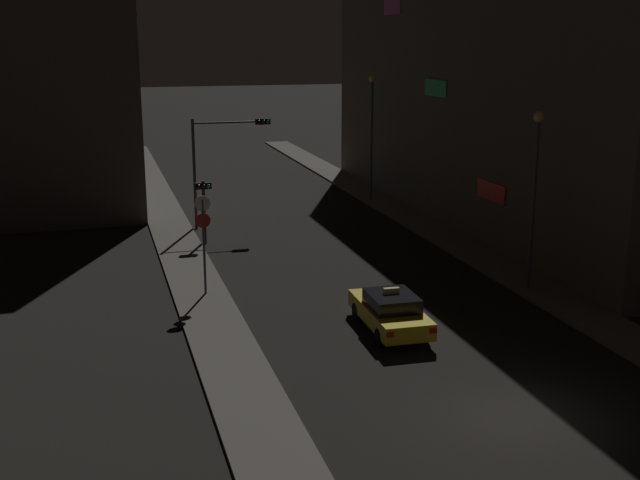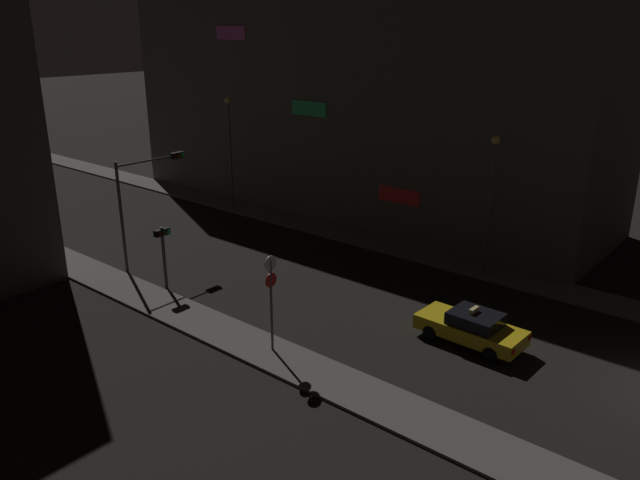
# 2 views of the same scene
# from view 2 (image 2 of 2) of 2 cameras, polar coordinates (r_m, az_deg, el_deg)

# --- Properties ---
(sidewalk_left) EXTENTS (2.24, 60.68, 0.13)m
(sidewalk_left) POSITION_cam_2_polar(r_m,az_deg,el_deg) (36.85, -22.02, -1.95)
(sidewalk_left) COLOR #5B5651
(sidewalk_left) RESTS_ON ground_plane
(sidewalk_right) EXTENTS (2.24, 60.68, 0.13)m
(sidewalk_right) POSITION_cam_2_polar(r_m,az_deg,el_deg) (44.29, -6.62, 2.79)
(sidewalk_right) COLOR #5B5651
(sidewalk_right) RESTS_ON ground_plane
(building_facade_right) EXTENTS (10.12, 34.90, 16.08)m
(building_facade_right) POSITION_cam_2_polar(r_m,az_deg,el_deg) (44.11, 3.41, 13.39)
(building_facade_right) COLOR #514C47
(building_facade_right) RESTS_ON ground_plane
(taxi) EXTENTS (1.92, 4.50, 1.62)m
(taxi) POSITION_cam_2_polar(r_m,az_deg,el_deg) (26.41, 13.69, -7.77)
(taxi) COLOR yellow
(taxi) RESTS_ON ground_plane
(traffic_light_overhead) EXTENTS (4.27, 0.42, 5.95)m
(traffic_light_overhead) POSITION_cam_2_polar(r_m,az_deg,el_deg) (34.10, -15.78, 4.51)
(traffic_light_overhead) COLOR #47474C
(traffic_light_overhead) RESTS_ON ground_plane
(traffic_light_left_kerb) EXTENTS (0.80, 0.42, 3.22)m
(traffic_light_left_kerb) POSITION_cam_2_polar(r_m,az_deg,el_deg) (31.12, -14.16, -0.41)
(traffic_light_left_kerb) COLOR #47474C
(traffic_light_left_kerb) RESTS_ON ground_plane
(sign_pole_left) EXTENTS (0.62, 0.10, 4.01)m
(sign_pole_left) POSITION_cam_2_polar(r_m,az_deg,el_deg) (24.29, -4.50, -4.90)
(sign_pole_left) COLOR #47474C
(sign_pole_left) RESTS_ON sidewalk_left
(street_lamp_near_block) EXTENTS (0.45, 0.45, 7.22)m
(street_lamp_near_block) POSITION_cam_2_polar(r_m,az_deg,el_deg) (32.33, 15.42, 4.70)
(street_lamp_near_block) COLOR #47474C
(street_lamp_near_block) RESTS_ON sidewalk_right
(street_lamp_far_block) EXTENTS (0.45, 0.45, 7.74)m
(street_lamp_far_block) POSITION_cam_2_polar(r_m,az_deg,el_deg) (43.40, -8.27, 9.15)
(street_lamp_far_block) COLOR #47474C
(street_lamp_far_block) RESTS_ON sidewalk_right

